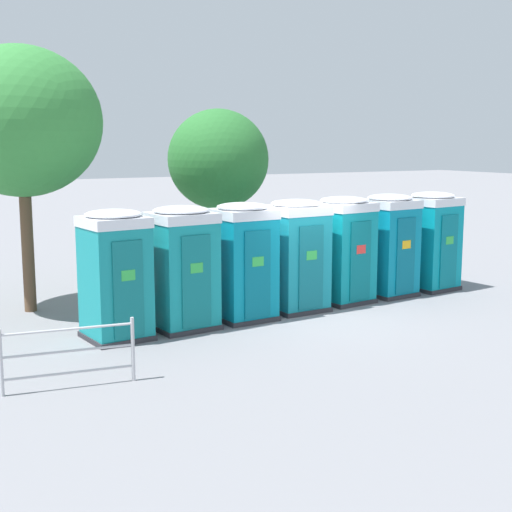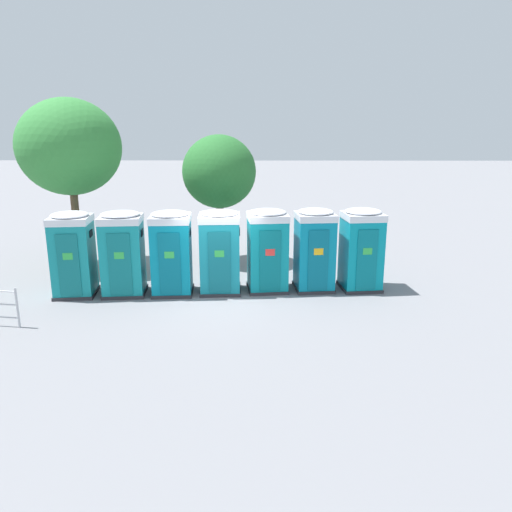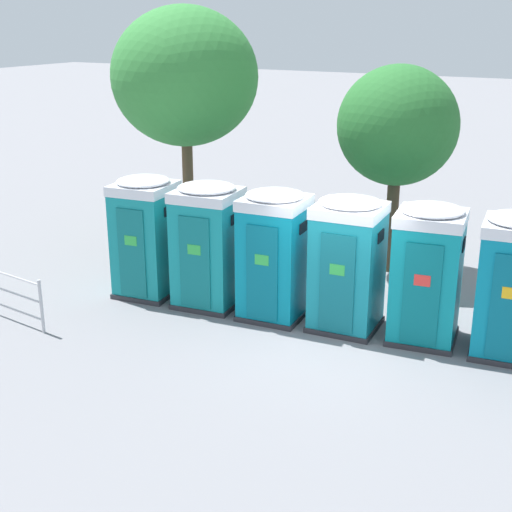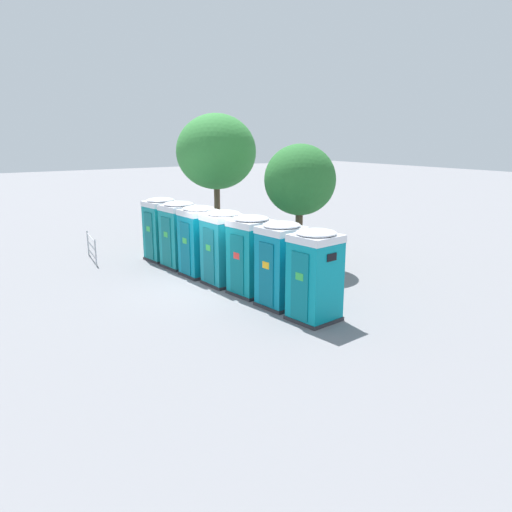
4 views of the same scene
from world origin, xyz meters
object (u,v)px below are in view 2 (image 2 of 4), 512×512
Objects in this scene: portapotty_0 at (73,254)px; portapotty_3 at (220,251)px; portapotty_5 at (314,249)px; portapotty_1 at (123,253)px; portapotty_4 at (267,250)px; portapotty_2 at (172,252)px; portapotty_6 at (361,249)px; street_tree_1 at (219,172)px; street_tree_0 at (69,147)px.

portapotty_3 is (4.34, 0.36, -0.00)m from portapotty_0.
portapotty_1 is at bearing -174.80° from portapotty_5.
portapotty_1 is 5.80m from portapotty_5.
portapotty_0 is 1.00× the size of portapotty_4.
portapotty_1 is (1.45, 0.11, -0.00)m from portapotty_0.
portapotty_1 is 1.45m from portapotty_2.
portapotty_2 is at bearing -175.08° from portapotty_6.
portapotty_0 is at bearing -174.97° from portapotty_5.
portapotty_4 is 4.24m from street_tree_1.
portapotty_3 is at bearing -174.46° from portapotty_5.
portapotty_5 and portapotty_6 have the same top height.
portapotty_4 is 0.54× the size of street_tree_1.
street_tree_0 is (-5.36, 2.81, 2.95)m from portapotty_3.
portapotty_2 is 1.00× the size of portapotty_4.
street_tree_1 is at bearing 7.40° from street_tree_0.
portapotty_2 is 0.54× the size of street_tree_1.
portapotty_2 is at bearing -173.72° from portapotty_3.
portapotty_0 is at bearing -72.14° from street_tree_0.
portapotty_3 is at bearing 4.69° from portapotty_0.
portapotty_1 is 1.00× the size of portapotty_5.
portapotty_1 is 1.00× the size of portapotty_2.
portapotty_0 is at bearing -175.31° from portapotty_3.
portapotty_4 is (1.44, 0.18, 0.00)m from portapotty_3.
portapotty_3 is 4.04m from street_tree_1.
portapotty_6 is at bearing -34.19° from street_tree_1.
portapotty_3 is 1.00× the size of portapotty_6.
portapotty_1 is 4.92m from street_tree_0.
street_tree_1 is (-3.16, 3.19, 2.05)m from portapotty_5.
portapotty_4 is at bearing 6.69° from portapotty_2.
street_tree_1 is at bearing 117.50° from portapotty_4.
street_tree_0 is at bearing -172.60° from street_tree_1.
portapotty_0 is 1.00× the size of portapotty_1.
street_tree_1 is (1.17, 3.63, 2.05)m from portapotty_2.
portapotty_0 is at bearing -136.71° from street_tree_1.
portapotty_6 is (5.78, 0.50, 0.00)m from portapotty_2.
portapotty_0 is 0.54× the size of street_tree_1.
portapotty_3 is 0.54× the size of street_tree_1.
portapotty_4 is at bearing 5.29° from portapotty_0.
street_tree_1 is (-4.61, 3.13, 2.05)m from portapotty_6.
street_tree_1 is at bearing 72.16° from portapotty_2.
portapotty_4 is (2.88, 0.34, -0.00)m from portapotty_2.
portapotty_5 is 4.94m from street_tree_1.
street_tree_0 reaches higher than portapotty_6.
portapotty_0 is at bearing -175.63° from portapotty_1.
portapotty_0 is 5.95m from street_tree_1.
portapotty_1 is at bearing -175.38° from portapotty_6.
portapotty_4 is 7.87m from street_tree_0.
portapotty_5 is at bearing 3.98° from portapotty_4.
portapotty_4 is at bearing -176.02° from portapotty_5.
portapotty_1 and portapotty_2 have the same top height.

